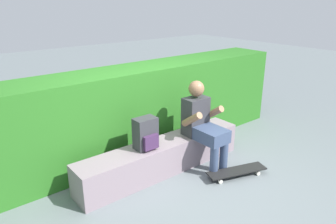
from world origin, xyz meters
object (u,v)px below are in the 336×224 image
(person_skater, at_px, (203,123))
(backpack_on_bench, at_px, (146,134))
(skateboard_near_person, at_px, (237,171))
(bench_main, at_px, (163,157))

(person_skater, distance_m, backpack_on_bench, 0.81)
(person_skater, distance_m, skateboard_near_person, 0.76)
(bench_main, height_order, backpack_on_bench, backpack_on_bench)
(bench_main, xyz_separation_m, person_skater, (0.52, -0.20, 0.41))
(bench_main, relative_size, skateboard_near_person, 2.95)
(person_skater, bearing_deg, backpack_on_bench, 166.15)
(person_skater, xyz_separation_m, skateboard_near_person, (0.14, -0.51, -0.55))
(bench_main, bearing_deg, person_skater, -21.34)
(bench_main, relative_size, person_skater, 2.07)
(person_skater, height_order, backpack_on_bench, person_skater)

